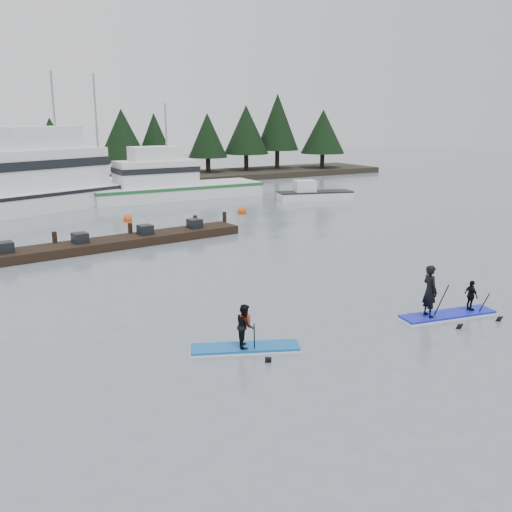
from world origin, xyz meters
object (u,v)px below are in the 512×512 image
floating_dock (119,242)px  paddleboard_solo (245,335)px  fishing_boat_large (65,194)px  paddleboard_duo (443,300)px  fishing_boat_medium (172,191)px

floating_dock → paddleboard_solo: 14.92m
fishing_boat_large → paddleboard_solo: bearing=-112.5°
paddleboard_duo → fishing_boat_large: bearing=110.5°
paddleboard_solo → paddleboard_duo: 7.13m
floating_dock → fishing_boat_medium: bearing=53.3°
fishing_boat_large → paddleboard_duo: (5.68, -31.49, -0.22)m
fishing_boat_large → paddleboard_solo: 30.63m
fishing_boat_medium → paddleboard_solo: bearing=-107.8°
fishing_boat_large → paddleboard_duo: 32.00m
paddleboard_solo → fishing_boat_medium: bearing=95.3°
floating_dock → paddleboard_solo: size_ratio=4.29×
fishing_boat_large → floating_dock: (-0.63, -15.69, -0.61)m
floating_dock → fishing_boat_large: bearing=81.6°
floating_dock → paddleboard_solo: (-0.76, -14.90, 0.24)m
fishing_boat_medium → paddleboard_duo: bearing=-94.7°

